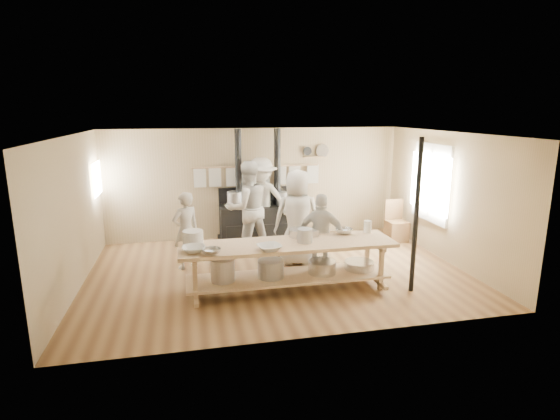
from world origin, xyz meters
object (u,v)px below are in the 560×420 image
Objects in this scene: cook_far_left at (186,230)px; cook_by_window at (261,201)px; roasting_pan at (304,233)px; chair at (396,229)px; cook_left at (248,208)px; prep_table at (288,262)px; cook_center at (297,218)px; stove at (259,219)px; cook_right at (321,236)px.

cook_by_window reaches higher than cook_far_left.
chair is at bearing 35.40° from roasting_pan.
cook_left is 4.50× the size of roasting_pan.
cook_left is (-0.37, 2.12, 0.47)m from prep_table.
stove is at bearing -64.57° from cook_center.
cook_by_window reaches higher than cook_right.
roasting_pan is (0.33, -2.52, -0.09)m from cook_by_window.
cook_left is at bearing -34.72° from cook_center.
roasting_pan is (-0.38, -0.20, 0.12)m from cook_right.
prep_table is 2.25m from cook_far_left.
stove is 2.74m from roasting_pan.
stove is 1.37× the size of cook_center.
stove is 1.08m from cook_left.
cook_right is 2.43m from cook_by_window.
cook_left is at bearing 175.71° from cook_far_left.
cook_right is 3.52× the size of roasting_pan.
chair reaches higher than prep_table.
cook_center is at bearing -52.15° from cook_by_window.
roasting_pan is at bearing 98.53° from cook_left.
roasting_pan is at bearing -144.19° from chair.
stove is 1.67× the size of cook_right.
cook_right reaches higher than chair.
prep_table is at bearing 85.95° from cook_left.
cook_right is (0.76, 0.53, 0.26)m from prep_table.
roasting_pan is (0.37, 0.33, 0.38)m from prep_table.
cook_by_window is at bearing 170.60° from chair.
cook_center reaches higher than cook_far_left.
stove reaches higher than cook_left.
roasting_pan is (0.75, -1.79, -0.09)m from cook_left.
stove is at bearing 126.50° from cook_by_window.
cook_far_left is 0.97× the size of cook_right.
stove is 1.31× the size of cook_left.
prep_table is 1.42m from cook_center.
cook_by_window is at bearing -171.67° from cook_far_left.
cook_right is 3.03m from chair.
chair is 2.17× the size of roasting_pan.
cook_right is at bearing -50.79° from cook_by_window.
cook_left is at bearing -29.58° from cook_right.
chair is (2.67, 1.05, -0.67)m from cook_center.
cook_left is at bearing -97.70° from cook_by_window.
stove is 1.32× the size of cook_by_window.
cook_far_left is at bearing 150.13° from roasting_pan.
cook_far_left is 2.19m from cook_by_window.
cook_center is 1.22× the size of cook_right.
prep_table is 1.83× the size of cook_by_window.
stove is 3.24m from chair.
cook_far_left is at bearing 3.76° from cook_center.
prep_table is at bearing 78.73° from cook_center.
roasting_pan is at bearing -60.48° from cook_by_window.
cook_left reaches higher than roasting_pan.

